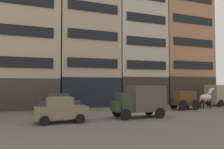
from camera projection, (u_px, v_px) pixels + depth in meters
name	position (u px, v px, depth m)	size (l,w,h in m)	color
ground_plane	(139.00, 114.00, 20.25)	(120.00, 120.00, 0.00)	#605B56
building_far_left	(13.00, 48.00, 25.27)	(10.44, 7.46, 13.69)	#38332D
building_center_left	(86.00, 39.00, 28.55)	(7.68, 7.46, 17.16)	black
building_center_right	(134.00, 46.00, 31.16)	(7.27, 7.46, 16.23)	#33281E
building_far_right	(178.00, 46.00, 33.99)	(8.71, 7.46, 17.15)	#33281E
cargo_wagon	(185.00, 99.00, 23.46)	(2.97, 1.65, 1.98)	#3D2819
draft_horse	(206.00, 97.00, 24.56)	(2.35, 0.69, 2.30)	beige
delivery_truck_near	(140.00, 100.00, 18.08)	(4.43, 2.31, 2.62)	#2D3823
delivery_truck_far	(222.00, 94.00, 27.76)	(4.37, 2.17, 2.62)	gray
sedan_dark	(59.00, 103.00, 20.69)	(3.77, 2.00, 1.83)	#333847
sedan_light	(61.00, 110.00, 15.69)	(3.72, 1.90, 1.83)	#7A6B4C
pedestrian_officer	(157.00, 99.00, 26.08)	(0.43, 0.43, 1.79)	black
fire_hydrant_curbside	(186.00, 101.00, 28.71)	(0.24, 0.24, 0.83)	maroon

